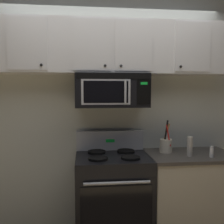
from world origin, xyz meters
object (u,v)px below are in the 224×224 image
over_range_microwave (111,91)px  salt_shaker (212,152)px  pepper_mill (190,146)px  stove_range (113,196)px  utensil_crock_cream (166,144)px

over_range_microwave → salt_shaker: (0.99, -0.29, -0.62)m
salt_shaker → pepper_mill: size_ratio=0.55×
stove_range → pepper_mill: size_ratio=5.51×
utensil_crock_cream → stove_range: bearing=-171.4°
utensil_crock_cream → pepper_mill: utensil_crock_cream is taller
salt_shaker → pepper_mill: (-0.20, 0.07, 0.05)m
stove_range → pepper_mill: (0.78, -0.11, 0.53)m
over_range_microwave → pepper_mill: bearing=-15.9°
over_range_microwave → utensil_crock_cream: size_ratio=2.14×
stove_range → pepper_mill: stove_range is taller
stove_range → utensil_crock_cream: (0.60, 0.09, 0.52)m
stove_range → salt_shaker: (0.99, -0.17, 0.49)m
stove_range → utensil_crock_cream: size_ratio=3.16×
over_range_microwave → utensil_crock_cream: 0.84m
over_range_microwave → utensil_crock_cream: bearing=-2.5°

